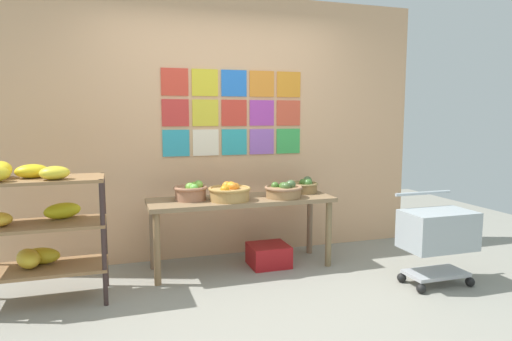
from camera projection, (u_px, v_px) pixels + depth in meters
The scene contains 10 objects.
ground at pixel (271, 314), 3.27m from camera, with size 9.01×9.01×0.00m, color gray.
back_wall_with_art at pixel (221, 128), 4.56m from camera, with size 4.35×0.07×2.65m.
banana_shelf_unit at pixel (33, 217), 3.40m from camera, with size 0.94×0.51×1.11m.
display_table at pixel (241, 207), 4.22m from camera, with size 1.74×0.56×0.68m.
fruit_basket_centre at pixel (284, 190), 4.23m from camera, with size 0.36×0.36×0.16m.
fruit_basket_back_right at pixel (230, 192), 4.08m from camera, with size 0.39×0.39×0.17m.
fruit_basket_right at pixel (191, 191), 4.10m from camera, with size 0.31×0.31×0.18m.
fruit_basket_left at pixel (303, 186), 4.50m from camera, with size 0.31×0.31×0.16m.
produce_crate_under_table at pixel (269, 255), 4.33m from camera, with size 0.37×0.35×0.21m, color #A9171B.
shopping_cart at pixel (438, 233), 3.80m from camera, with size 0.60×0.41×0.78m.
Camera 1 is at (-1.05, -2.93, 1.45)m, focal length 31.27 mm.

